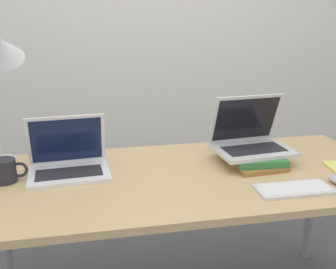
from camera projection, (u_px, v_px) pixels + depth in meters
wall_back at (140, 16)px, 2.75m from camera, size 8.00×0.05×2.70m
desk at (184, 189)px, 1.67m from camera, size 1.76×0.77×0.73m
laptop_left at (68, 162)px, 1.65m from camera, size 0.34×0.25×0.24m
book_stack at (254, 158)px, 1.76m from camera, size 0.24×0.28×0.05m
laptop_on_books at (250, 139)px, 1.78m from camera, size 0.35×0.28×0.25m
wireless_keyboard at (294, 189)px, 1.50m from camera, size 0.29×0.13×0.01m
mug at (6, 171)px, 1.56m from camera, size 0.13×0.09×0.10m
desk_lamp at (2, 65)px, 1.62m from camera, size 0.23×0.20×0.59m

